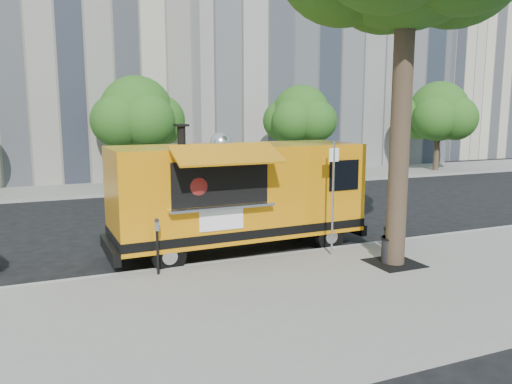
# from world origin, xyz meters

# --- Properties ---
(ground) EXTENTS (120.00, 120.00, 0.00)m
(ground) POSITION_xyz_m (0.00, 0.00, 0.00)
(ground) COLOR black
(ground) RESTS_ON ground
(sidewalk) EXTENTS (60.00, 6.00, 0.15)m
(sidewalk) POSITION_xyz_m (0.00, -4.00, 0.07)
(sidewalk) COLOR gray
(sidewalk) RESTS_ON ground
(curb) EXTENTS (60.00, 0.14, 0.16)m
(curb) POSITION_xyz_m (0.00, -0.93, 0.07)
(curb) COLOR #999993
(curb) RESTS_ON ground
(far_sidewalk) EXTENTS (60.00, 5.00, 0.15)m
(far_sidewalk) POSITION_xyz_m (0.00, 13.50, 0.07)
(far_sidewalk) COLOR gray
(far_sidewalk) RESTS_ON ground
(building_mid) EXTENTS (20.00, 14.00, 20.00)m
(building_mid) POSITION_xyz_m (12.00, 23.00, 10.00)
(building_mid) COLOR gray
(building_mid) RESTS_ON ground
(building_right) EXTENTS (16.00, 12.00, 16.00)m
(building_right) POSITION_xyz_m (30.00, 24.00, 8.00)
(building_right) COLOR beige
(building_right) RESTS_ON ground
(tree_well) EXTENTS (1.20, 1.20, 0.02)m
(tree_well) POSITION_xyz_m (2.60, -2.80, 0.15)
(tree_well) COLOR black
(tree_well) RESTS_ON sidewalk
(far_tree_b) EXTENTS (3.60, 3.60, 5.50)m
(far_tree_b) POSITION_xyz_m (-1.00, 12.70, 3.83)
(far_tree_b) COLOR #33261C
(far_tree_b) RESTS_ON far_sidewalk
(far_tree_c) EXTENTS (3.24, 3.24, 5.21)m
(far_tree_c) POSITION_xyz_m (8.00, 12.40, 3.72)
(far_tree_c) COLOR #33261C
(far_tree_c) RESTS_ON far_sidewalk
(far_tree_d) EXTENTS (3.78, 3.78, 5.64)m
(far_tree_d) POSITION_xyz_m (18.00, 12.60, 3.89)
(far_tree_d) COLOR #33261C
(far_tree_d) RESTS_ON far_sidewalk
(sign_post) EXTENTS (0.28, 0.06, 3.00)m
(sign_post) POSITION_xyz_m (1.55, -1.55, 1.85)
(sign_post) COLOR silver
(sign_post) RESTS_ON sidewalk
(parking_meter) EXTENTS (0.11, 0.11, 1.33)m
(parking_meter) POSITION_xyz_m (-3.00, -1.35, 0.98)
(parking_meter) COLOR black
(parking_meter) RESTS_ON sidewalk
(food_truck) EXTENTS (7.25, 3.51, 3.55)m
(food_truck) POSITION_xyz_m (-0.44, 0.17, 1.67)
(food_truck) COLOR orange
(food_truck) RESTS_ON ground
(trash_bin_left) EXTENTS (0.54, 0.54, 0.65)m
(trash_bin_left) POSITION_xyz_m (2.58, -2.70, 0.50)
(trash_bin_left) COLOR black
(trash_bin_left) RESTS_ON sidewalk
(trash_bin_right) EXTENTS (0.47, 0.47, 0.56)m
(trash_bin_right) POSITION_xyz_m (3.50, -1.54, 0.45)
(trash_bin_right) COLOR black
(trash_bin_right) RESTS_ON sidewalk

